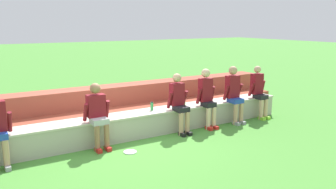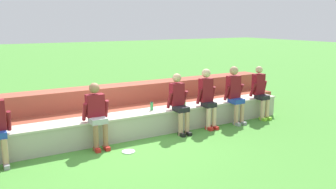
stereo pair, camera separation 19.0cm
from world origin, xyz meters
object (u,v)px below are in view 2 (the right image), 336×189
water_bottle_mid_right (184,102)px  frisbee (128,152)px  person_rightmost_edge (260,91)px  water_bottle_near_left (152,106)px  person_center (179,101)px  plastic_cup_middle (238,96)px  person_left_of_center (97,113)px  person_far_right (235,92)px  person_right_of_center (207,96)px

water_bottle_mid_right → frisbee: (-1.90, -0.85, -0.68)m
person_rightmost_edge → water_bottle_near_left: person_rightmost_edge is taller
person_center → water_bottle_near_left: 0.67m
water_bottle_mid_right → frisbee: water_bottle_mid_right is taller
person_rightmost_edge → frisbee: person_rightmost_edge is taller
water_bottle_near_left → plastic_cup_middle: (2.67, -0.03, -0.04)m
person_center → person_rightmost_edge: (2.65, -0.00, -0.00)m
person_left_of_center → person_center: (2.05, 0.00, 0.01)m
frisbee → water_bottle_near_left: bearing=41.8°
water_bottle_near_left → plastic_cup_middle: bearing=-0.6°
person_far_right → frisbee: (-3.32, -0.59, -0.82)m
person_rightmost_edge → frisbee: (-4.25, -0.60, -0.77)m
person_rightmost_edge → frisbee: 4.36m
person_rightmost_edge → plastic_cup_middle: 0.64m
person_left_of_center → person_right_of_center: 2.89m
person_center → plastic_cup_middle: 2.13m
water_bottle_mid_right → plastic_cup_middle: size_ratio=2.18×
person_center → person_right_of_center: (0.85, 0.01, 0.04)m
person_center → person_far_right: 1.73m
person_left_of_center → person_center: 2.05m
person_far_right → plastic_cup_middle: size_ratio=12.74×
person_right_of_center → person_far_right: 0.88m
person_left_of_center → person_rightmost_edge: bearing=0.0°
water_bottle_near_left → water_bottle_mid_right: bearing=-4.2°
person_left_of_center → frisbee: size_ratio=5.10×
person_far_right → water_bottle_near_left: (-2.30, 0.33, -0.16)m
water_bottle_mid_right → water_bottle_near_left: (-0.88, 0.07, -0.02)m
frisbee → person_right_of_center: bearing=13.9°
person_left_of_center → water_bottle_near_left: person_left_of_center is taller
person_far_right → water_bottle_mid_right: 1.45m
person_far_right → person_left_of_center: bearing=179.8°
person_right_of_center → person_left_of_center: bearing=-179.8°
water_bottle_mid_right → frisbee: size_ratio=0.94×
person_right_of_center → plastic_cup_middle: 1.30m
person_rightmost_edge → plastic_cup_middle: person_rightmost_edge is taller
plastic_cup_middle → frisbee: bearing=-166.5°
person_center → person_far_right: person_far_right is taller
plastic_cup_middle → frisbee: plastic_cup_middle is taller
person_left_of_center → water_bottle_near_left: (1.47, 0.32, -0.11)m
person_center → plastic_cup_middle: bearing=7.9°
water_bottle_mid_right → frisbee: bearing=-155.9°
person_far_right → water_bottle_mid_right: (-1.42, 0.26, -0.14)m
person_left_of_center → frisbee: person_left_of_center is taller
person_center → person_far_right: (1.73, -0.01, 0.05)m
person_far_right → person_rightmost_edge: person_far_right is taller
person_left_of_center → person_right_of_center: person_right_of_center is taller
person_right_of_center → water_bottle_mid_right: (-0.54, 0.24, -0.13)m
person_far_right → plastic_cup_middle: bearing=39.0°
person_right_of_center → water_bottle_near_left: person_right_of_center is taller
person_center → plastic_cup_middle: (2.10, 0.29, -0.16)m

